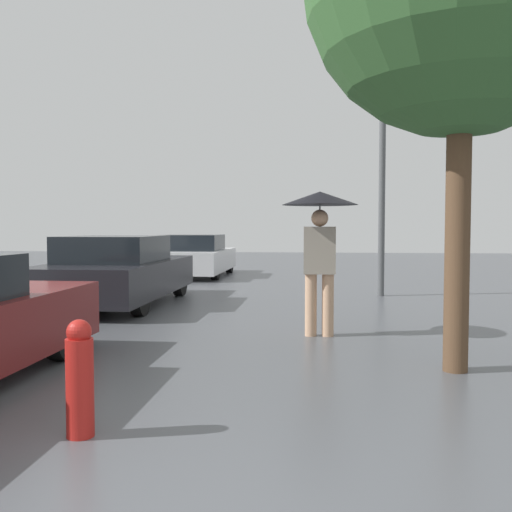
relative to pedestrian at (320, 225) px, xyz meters
name	(u,v)px	position (x,y,z in m)	size (l,w,h in m)	color
pedestrian	(320,225)	(0.00, 0.00, 0.00)	(0.99, 0.99, 1.88)	tan
parked_car_middle	(117,272)	(-3.68, 2.71, -0.85)	(1.85, 4.35, 1.26)	black
parked_car_farthest	(194,257)	(-3.57, 8.82, -0.89)	(1.88, 4.05, 1.20)	silver
street_lamp	(382,174)	(1.30, 4.50, 1.07)	(0.31, 0.31, 4.09)	#515456
fire_hydrant	(80,378)	(-1.64, -3.76, -1.05)	(0.19, 0.19, 0.80)	#B21E19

